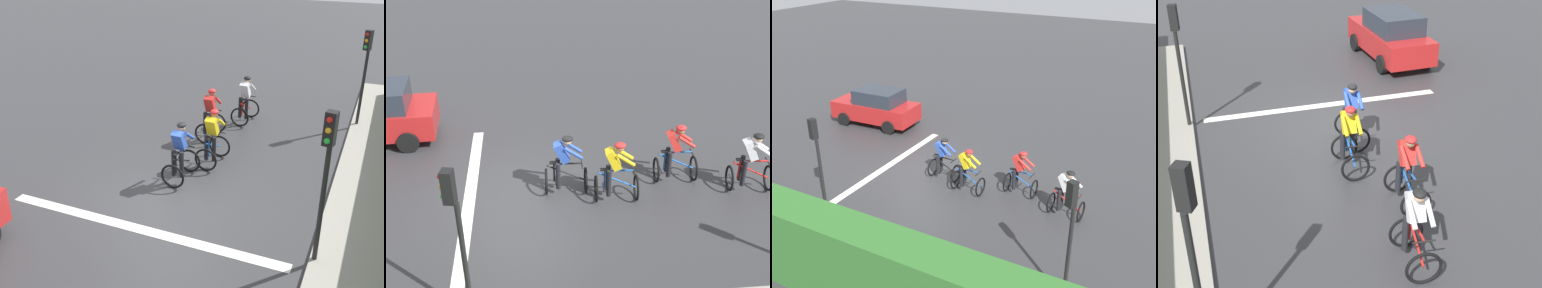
# 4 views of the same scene
# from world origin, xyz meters

# --- Properties ---
(ground_plane) EXTENTS (80.00, 80.00, 0.00)m
(ground_plane) POSITION_xyz_m (0.00, 0.00, 0.00)
(ground_plane) COLOR #333335
(sidewalk_kerb) EXTENTS (2.80, 20.22, 0.12)m
(sidewalk_kerb) POSITION_xyz_m (5.19, 2.00, 0.06)
(sidewalk_kerb) COLOR gray
(sidewalk_kerb) RESTS_ON ground
(stone_wall_low) EXTENTS (0.44, 20.22, 0.44)m
(stone_wall_low) POSITION_xyz_m (6.09, 2.00, 0.22)
(stone_wall_low) COLOR gray
(stone_wall_low) RESTS_ON ground
(hedge_wall) EXTENTS (1.10, 20.22, 2.23)m
(hedge_wall) POSITION_xyz_m (6.39, 2.00, 1.12)
(hedge_wall) COLOR #2D6628
(hedge_wall) RESTS_ON ground
(road_marking_stop_line) EXTENTS (7.00, 0.30, 0.01)m
(road_marking_stop_line) POSITION_xyz_m (0.00, -1.33, 0.00)
(road_marking_stop_line) COLOR silver
(road_marking_stop_line) RESTS_ON ground
(cyclist_lead) EXTENTS (0.77, 1.14, 1.66)m
(cyclist_lead) POSITION_xyz_m (0.25, 5.89, 0.80)
(cyclist_lead) COLOR black
(cyclist_lead) RESTS_ON ground
(cyclist_second) EXTENTS (0.70, 1.10, 1.66)m
(cyclist_second) POSITION_xyz_m (-0.35, 4.08, 0.80)
(cyclist_second) COLOR black
(cyclist_second) RESTS_ON ground
(cyclist_mid) EXTENTS (0.73, 1.11, 1.66)m
(cyclist_mid) POSITION_xyz_m (0.38, 2.37, 0.80)
(cyclist_mid) COLOR black
(cyclist_mid) RESTS_ON ground
(cyclist_fourth) EXTENTS (0.72, 1.10, 1.66)m
(cyclist_fourth) POSITION_xyz_m (-0.07, 1.13, 0.80)
(cyclist_fourth) COLOR black
(cyclist_fourth) RESTS_ON ground
(car_red) EXTENTS (2.04, 4.18, 1.76)m
(car_red) POSITION_xyz_m (-3.32, -4.52, 0.87)
(car_red) COLOR #B21E1E
(car_red) RESTS_ON ground
(traffic_light_near_crossing) EXTENTS (0.24, 0.31, 3.34)m
(traffic_light_near_crossing) POSITION_xyz_m (3.87, -1.02, 2.22)
(traffic_light_near_crossing) COLOR black
(traffic_light_near_crossing) RESTS_ON ground
(traffic_light_far_junction) EXTENTS (0.27, 0.29, 3.34)m
(traffic_light_far_junction) POSITION_xyz_m (3.94, 6.96, 2.22)
(traffic_light_far_junction) COLOR black
(traffic_light_far_junction) RESTS_ON ground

